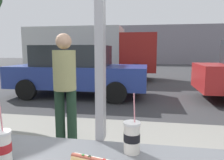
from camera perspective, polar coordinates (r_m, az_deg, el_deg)
ground_plane at (r=9.28m, az=7.83°, el=-1.62°), size 60.00×60.00×0.00m
sidewalk_strip at (r=3.13m, az=3.65°, el=-19.96°), size 16.00×2.80×0.13m
building_facade_far at (r=24.69m, az=9.15°, el=9.20°), size 28.00×1.20×4.24m
soda_cup_left at (r=1.17m, az=5.28°, el=-14.78°), size 0.09×0.09×0.32m
soda_cup_right at (r=1.18m, az=-27.19°, el=-15.53°), size 0.09×0.09×0.32m
parked_car_blue at (r=7.32m, az=-9.16°, el=2.56°), size 4.50×2.05×1.68m
box_truck at (r=11.62m, az=-5.81°, el=7.77°), size 6.73×2.44×2.69m
pedestrian at (r=3.11m, az=-12.40°, el=-0.87°), size 0.32×0.32×1.63m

